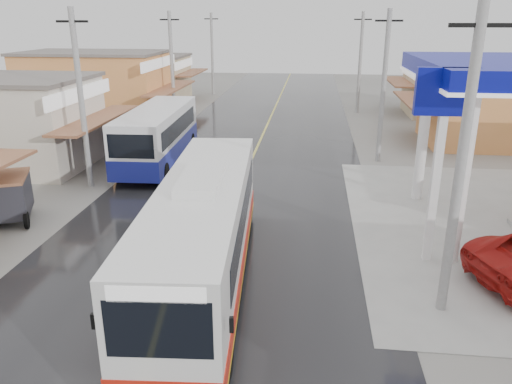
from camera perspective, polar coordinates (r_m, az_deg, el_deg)
ground at (r=14.86m, az=-7.43°, el=-11.47°), size 120.00×120.00×0.00m
road at (r=28.56m, az=-0.38°, el=4.01°), size 12.00×90.00×0.02m
centre_line at (r=28.56m, az=-0.38°, el=4.04°), size 0.15×90.00×0.01m
shopfronts_left at (r=35.27m, az=-21.33°, el=5.64°), size 11.00×44.00×5.20m
utility_poles_left at (r=31.10m, az=-13.12°, el=4.76°), size 1.60×50.00×8.00m
utility_poles_right at (r=28.62m, az=13.70°, el=3.46°), size 1.60×36.00×8.00m
coach_bus at (r=14.50m, az=-5.99°, el=-4.73°), size 3.23×11.26×3.47m
second_bus at (r=27.27m, az=-11.16°, el=6.39°), size 2.78×9.14×3.01m
cyclist at (r=25.67m, az=-11.73°, el=3.24°), size 0.79×1.81×1.89m
tricycle_near at (r=21.52m, az=-26.47°, el=-0.37°), size 2.39×2.65×1.85m
tricycle_far at (r=31.04m, az=-15.51°, el=6.31°), size 2.09×2.34×1.63m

